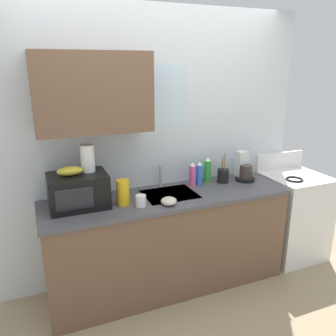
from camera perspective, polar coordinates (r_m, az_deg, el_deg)
name	(u,v)px	position (r m, az deg, el deg)	size (l,w,h in m)	color
kitchen_wall_assembly	(144,138)	(3.11, -4.08, 4.99)	(2.95, 0.42, 2.50)	silver
counter_unit	(168,240)	(3.19, 0.01, -11.97)	(2.18, 0.63, 0.90)	brown
sink_faucet	(161,176)	(3.18, -1.22, -1.28)	(0.03, 0.03, 0.21)	#B2B5BA
stove_range	(292,215)	(3.91, 20.01, -7.38)	(0.60, 0.60, 1.08)	white
microwave	(78,191)	(2.82, -14.81, -3.68)	(0.46, 0.35, 0.27)	black
banana_bunch	(70,171)	(2.76, -16.09, -0.48)	(0.20, 0.11, 0.07)	gold
paper_towel_roll	(88,158)	(2.81, -13.30, 1.61)	(0.11, 0.11, 0.22)	white
coffee_maker	(244,170)	(3.45, 12.58, -0.25)	(0.19, 0.21, 0.28)	black
dish_soap_bottle_pink	(192,175)	(3.20, 4.10, -1.14)	(0.07, 0.07, 0.23)	#E55999
dish_soap_bottle_blue	(199,174)	(3.24, 5.25, -0.95)	(0.06, 0.06, 0.23)	blue
dish_soap_bottle_green	(207,170)	(3.33, 6.62, -0.35)	(0.07, 0.07, 0.25)	green
cereal_canister	(123,192)	(2.80, -7.55, -4.07)	(0.10, 0.10, 0.21)	gold
mug_white	(141,201)	(2.77, -4.57, -5.48)	(0.08, 0.08, 0.10)	white
utensil_crock	(223,175)	(3.35, 9.18, -1.21)	(0.11, 0.11, 0.29)	black
small_bowl	(169,201)	(2.79, 0.15, -5.56)	(0.13, 0.13, 0.07)	beige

